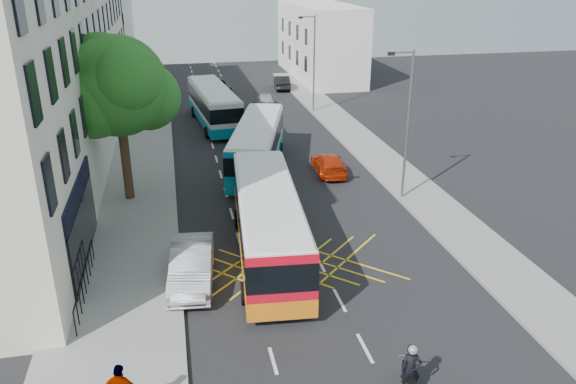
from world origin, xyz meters
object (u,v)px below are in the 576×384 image
distant_car_grey (217,87)px  distant_car_dark (282,82)px  lamp_near (406,119)px  bus_near (268,222)px  parked_car_silver (192,265)px  red_hatchback (329,164)px  motorbike (411,372)px  street_tree (117,87)px  bus_far (214,105)px  bus_mid (257,145)px  lamp_far (313,59)px  distant_car_silver (265,100)px

distant_car_grey → distant_car_dark: 6.89m
lamp_near → bus_near: lamp_near is taller
lamp_near → distant_car_grey: size_ratio=1.49×
parked_car_silver → red_hatchback: 14.49m
motorbike → street_tree: bearing=131.7°
bus_far → distant_car_grey: bus_far is taller
street_tree → bus_mid: street_tree is taller
lamp_far → distant_car_silver: lamp_far is taller
lamp_near → distant_car_dark: 30.32m
red_hatchback → distant_car_dark: (2.03, 25.15, 0.08)m
distant_car_silver → lamp_near: bearing=105.5°
bus_near → red_hatchback: (5.55, 9.75, -1.04)m
bus_far → red_hatchback: bus_far is taller
bus_near → motorbike: size_ratio=5.62×
distant_car_grey → distant_car_dark: distant_car_grey is taller
bus_far → motorbike: bearing=-90.1°
bus_far → distant_car_silver: size_ratio=2.91×
bus_far → distant_car_dark: (8.06, 12.37, -0.92)m
motorbike → parked_car_silver: motorbike is taller
street_tree → bus_mid: size_ratio=0.80×
bus_mid → motorbike: bus_mid is taller
lamp_near → bus_far: (-8.76, 17.68, -3.01)m
street_tree → lamp_far: street_tree is taller
bus_far → parked_car_silver: size_ratio=2.31×
red_hatchback → motorbike: bearing=85.0°
street_tree → lamp_far: 22.57m
red_hatchback → lamp_near: bearing=122.6°
bus_far → motorbike: bus_far is taller
lamp_near → motorbike: bearing=-111.4°
motorbike → lamp_far: bearing=94.7°
street_tree → distant_car_grey: bearing=74.4°
lamp_near → distant_car_dark: bearing=91.3°
street_tree → red_hatchback: size_ratio=2.10×
bus_near → distant_car_dark: 35.73m
bus_near → bus_mid: (1.32, 11.34, -0.07)m
lamp_far → bus_near: size_ratio=0.71×
lamp_far → parked_car_silver: size_ratio=1.68×
parked_car_silver → red_hatchback: bearing=57.7°
distant_car_grey → bus_far: bearing=-103.3°
bus_far → parked_car_silver: bus_far is taller
motorbike → red_hatchback: motorbike is taller
lamp_near → parked_car_silver: lamp_near is taller
bus_near → red_hatchback: bus_near is taller
bus_mid → red_hatchback: bearing=-5.0°
distant_car_grey → lamp_near: bearing=-82.3°
lamp_near → distant_car_grey: bearing=104.5°
parked_car_silver → distant_car_grey: 35.56m
red_hatchback → distant_car_grey: bearing=-75.3°
bus_mid → lamp_near: bearing=-27.4°
motorbike → distant_car_grey: motorbike is taller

